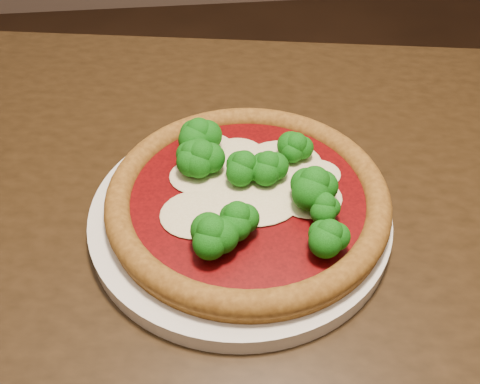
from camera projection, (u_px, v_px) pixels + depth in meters
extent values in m
cube|color=black|center=(292.00, 254.00, 0.53)|extent=(1.42, 1.01, 0.04)
cylinder|color=silver|center=(240.00, 214.00, 0.53)|extent=(0.29, 0.29, 0.02)
cylinder|color=#8D5E22|center=(248.00, 201.00, 0.52)|extent=(0.27, 0.27, 0.01)
torus|color=#8D5E22|center=(248.00, 196.00, 0.52)|extent=(0.27, 0.27, 0.02)
cylinder|color=#610406|center=(248.00, 195.00, 0.52)|extent=(0.23, 0.23, 0.00)
ellipsoid|color=beige|center=(237.00, 153.00, 0.56)|extent=(0.06, 0.05, 0.00)
ellipsoid|color=beige|center=(197.00, 214.00, 0.49)|extent=(0.07, 0.06, 0.01)
ellipsoid|color=beige|center=(200.00, 175.00, 0.53)|extent=(0.06, 0.06, 0.00)
ellipsoid|color=beige|center=(309.00, 197.00, 0.51)|extent=(0.06, 0.06, 0.01)
ellipsoid|color=beige|center=(255.00, 195.00, 0.51)|extent=(0.09, 0.08, 0.01)
ellipsoid|color=beige|center=(281.00, 164.00, 0.54)|extent=(0.09, 0.08, 0.01)
ellipsoid|color=beige|center=(208.00, 147.00, 0.56)|extent=(0.05, 0.05, 0.00)
ellipsoid|color=beige|center=(316.00, 174.00, 0.53)|extent=(0.05, 0.04, 0.00)
ellipsoid|color=#147C13|center=(212.00, 233.00, 0.45)|extent=(0.05, 0.05, 0.04)
ellipsoid|color=#147C13|center=(237.00, 217.00, 0.46)|extent=(0.04, 0.04, 0.04)
ellipsoid|color=#147C13|center=(324.00, 205.00, 0.48)|extent=(0.04, 0.04, 0.03)
ellipsoid|color=#147C13|center=(296.00, 145.00, 0.54)|extent=(0.04, 0.04, 0.03)
ellipsoid|color=#147C13|center=(268.00, 165.00, 0.51)|extent=(0.04, 0.04, 0.04)
ellipsoid|color=#147C13|center=(195.00, 146.00, 0.54)|extent=(0.04, 0.04, 0.03)
ellipsoid|color=#147C13|center=(199.00, 133.00, 0.54)|extent=(0.05, 0.05, 0.04)
ellipsoid|color=#147C13|center=(329.00, 234.00, 0.45)|extent=(0.04, 0.04, 0.03)
ellipsoid|color=#147C13|center=(244.00, 165.00, 0.51)|extent=(0.04, 0.04, 0.04)
ellipsoid|color=#147C13|center=(202.00, 155.00, 0.52)|extent=(0.05, 0.05, 0.04)
ellipsoid|color=#147C13|center=(194.00, 154.00, 0.52)|extent=(0.04, 0.04, 0.04)
ellipsoid|color=#147C13|center=(314.00, 184.00, 0.49)|extent=(0.05, 0.05, 0.04)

